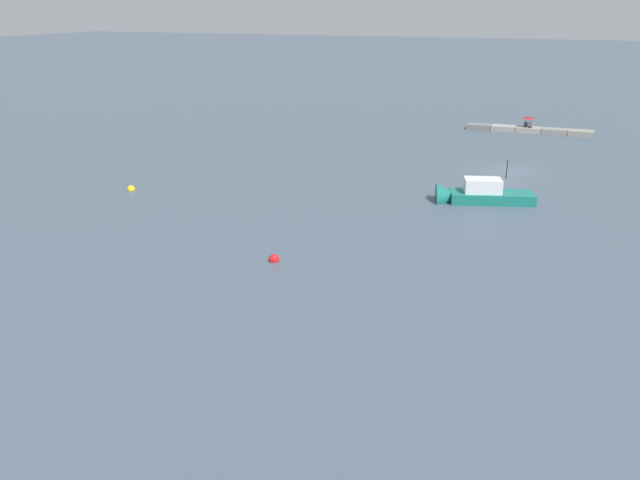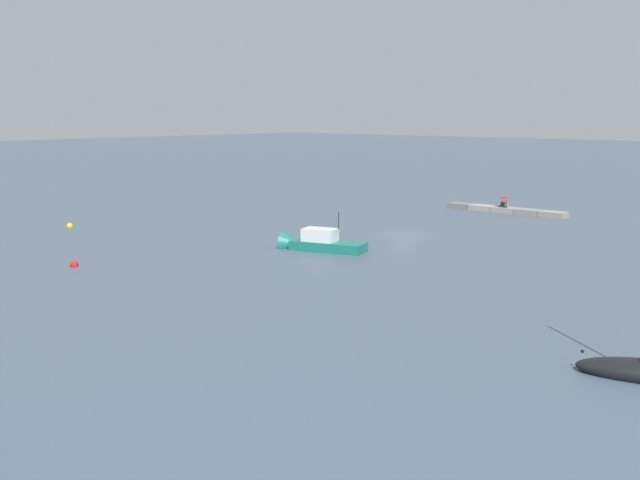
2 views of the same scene
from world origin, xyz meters
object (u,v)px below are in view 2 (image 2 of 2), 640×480
at_px(mooring_buoy_near, 74,265).
at_px(person_seated_grey_left, 506,205).
at_px(person_seated_blue_right, 502,205).
at_px(umbrella_open_red, 505,197).
at_px(motorboat_teal_mid, 315,245).
at_px(mooring_buoy_mid, 70,226).

bearing_deg(mooring_buoy_near, person_seated_grey_left, -102.06).
distance_m(person_seated_blue_right, umbrella_open_red, 0.92).
relative_size(motorboat_teal_mid, mooring_buoy_mid, 11.93).
height_order(umbrella_open_red, motorboat_teal_mid, motorboat_teal_mid).
relative_size(person_seated_blue_right, mooring_buoy_mid, 1.14).
relative_size(umbrella_open_red, mooring_buoy_mid, 2.25).
distance_m(motorboat_teal_mid, mooring_buoy_near, 19.09).
bearing_deg(mooring_buoy_mid, person_seated_blue_right, -125.16).
relative_size(person_seated_grey_left, person_seated_blue_right, 1.00).
bearing_deg(mooring_buoy_mid, umbrella_open_red, -125.44).
height_order(mooring_buoy_near, mooring_buoy_mid, mooring_buoy_mid).
bearing_deg(person_seated_blue_right, motorboat_teal_mid, 95.96).
relative_size(person_seated_grey_left, mooring_buoy_near, 1.16).
bearing_deg(mooring_buoy_near, mooring_buoy_mid, -29.41).
xyz_separation_m(person_seated_blue_right, mooring_buoy_near, (9.76, 48.40, -0.74)).
xyz_separation_m(person_seated_grey_left, mooring_buoy_near, (10.32, 48.30, -0.74)).
bearing_deg(mooring_buoy_mid, person_seated_grey_left, -125.79).
distance_m(person_seated_grey_left, mooring_buoy_near, 49.39).
bearing_deg(mooring_buoy_mid, motorboat_teal_mid, -165.14).
bearing_deg(mooring_buoy_near, person_seated_blue_right, -101.40).
distance_m(person_seated_grey_left, umbrella_open_red, 0.92).
bearing_deg(umbrella_open_red, person_seated_grey_left, 155.48).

